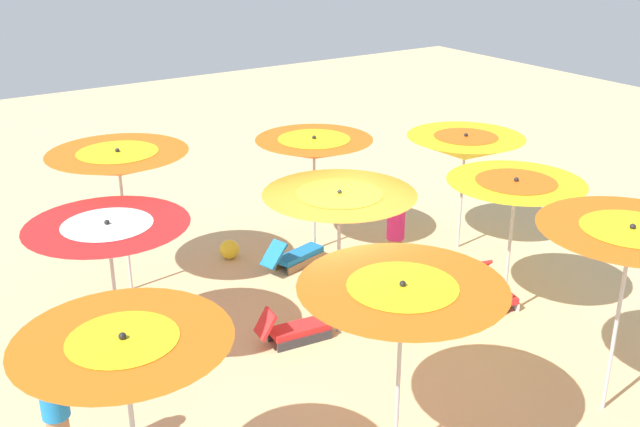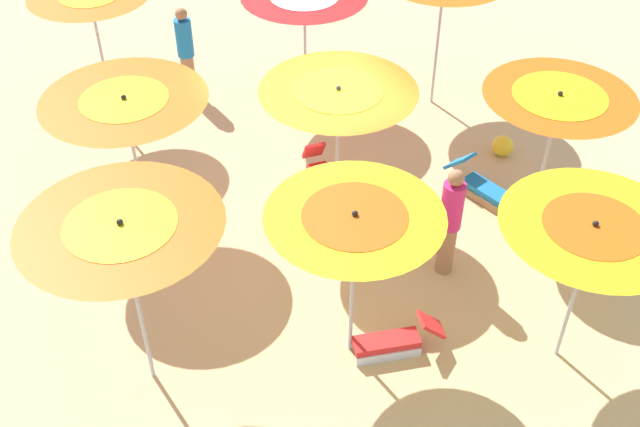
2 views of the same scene
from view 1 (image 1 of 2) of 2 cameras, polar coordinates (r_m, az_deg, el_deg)
ground at (r=11.17m, az=1.50°, el=-9.82°), size 37.45×37.45×0.04m
beach_umbrella_0 at (r=6.95m, az=-14.50°, el=-10.51°), size 1.94×1.94×2.46m
beach_umbrella_1 at (r=8.06m, az=6.20°, el=-6.53°), size 2.24×2.24×2.26m
beach_umbrella_2 at (r=9.44m, az=22.31°, el=-2.27°), size 2.16×2.16×2.53m
beach_umbrella_3 at (r=10.11m, az=-15.67°, el=-1.62°), size 2.12×2.12×2.18m
beach_umbrella_4 at (r=10.55m, az=1.47°, el=0.57°), size 2.17×2.17×2.26m
beach_umbrella_5 at (r=11.34m, az=14.49°, el=1.54°), size 2.01×2.01×2.28m
beach_umbrella_6 at (r=12.18m, az=-14.94°, el=3.66°), size 2.19×2.19×2.44m
beach_umbrella_7 at (r=13.37m, az=-0.45°, el=4.93°), size 2.08×2.08×2.19m
beach_umbrella_8 at (r=13.71m, az=10.88°, el=4.89°), size 2.09×2.09×2.20m
lounger_0 at (r=11.10m, az=-1.90°, el=-8.72°), size 0.47×1.14×0.60m
lounger_1 at (r=13.32m, az=-1.86°, el=-3.20°), size 0.66×1.36×0.61m
lounger_2 at (r=12.54m, az=13.01°, el=-5.54°), size 1.19×0.58×0.53m
beachgoer_0 at (r=12.54m, az=5.72°, el=-1.43°), size 0.30×0.30×1.73m
beachgoer_1 at (r=8.84m, az=-19.33°, el=-13.69°), size 0.30×0.30×1.70m
beach_ball at (r=13.72m, az=-6.86°, el=-2.70°), size 0.35×0.35×0.35m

